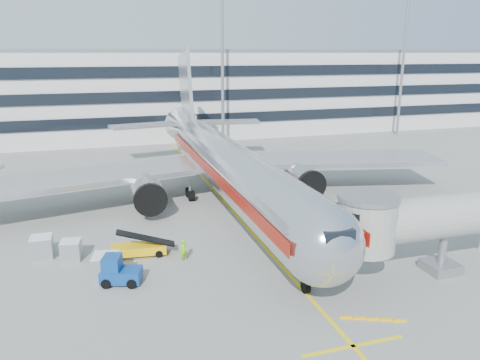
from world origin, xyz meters
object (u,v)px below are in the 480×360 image
object	(u,v)px
main_jet	(225,163)
cargo_container_right	(71,250)
baggage_tug	(118,272)
cargo_container_left	(42,247)
cargo_container_front	(106,267)
ramp_worker	(184,251)
belt_loader	(139,248)

from	to	relation	value
main_jet	cargo_container_right	world-z (taller)	main_jet
baggage_tug	cargo_container_left	world-z (taller)	baggage_tug
cargo_container_right	main_jet	bearing A→B (deg)	33.87
cargo_container_front	ramp_worker	world-z (taller)	cargo_container_front
main_jet	belt_loader	xyz separation A→B (m)	(-9.78, -10.62, -3.64)
baggage_tug	cargo_container_right	bearing A→B (deg)	122.77
cargo_container_front	ramp_worker	size ratio (longest dim) A/B	1.14
belt_loader	cargo_container_front	bearing A→B (deg)	-126.44
baggage_tug	cargo_container_left	bearing A→B (deg)	131.53
baggage_tug	ramp_worker	size ratio (longest dim) A/B	1.69
cargo_container_left	cargo_container_right	world-z (taller)	cargo_container_left
cargo_container_left	belt_loader	bearing A→B (deg)	-14.45
baggage_tug	cargo_container_left	distance (m)	8.04
belt_loader	ramp_worker	world-z (taller)	belt_loader
main_jet	cargo_container_left	world-z (taller)	main_jet
ramp_worker	cargo_container_front	bearing A→B (deg)	170.62
main_jet	cargo_container_right	bearing A→B (deg)	-146.13
cargo_container_left	cargo_container_front	world-z (taller)	cargo_container_front
belt_loader	main_jet	bearing A→B (deg)	47.34
main_jet	ramp_worker	bearing A→B (deg)	-117.65
ramp_worker	belt_loader	bearing A→B (deg)	123.82
baggage_tug	main_jet	bearing A→B (deg)	52.19
belt_loader	cargo_container_left	bearing A→B (deg)	165.55
cargo_container_left	main_jet	bearing A→B (deg)	27.60
cargo_container_left	ramp_worker	distance (m)	10.89
baggage_tug	cargo_container_front	distance (m)	1.14
cargo_container_left	cargo_container_right	distance (m)	2.39
cargo_container_right	cargo_container_front	xyz separation A→B (m)	(2.44, -4.10, 0.15)
ramp_worker	baggage_tug	bearing A→B (deg)	-178.40
main_jet	cargo_container_left	distance (m)	19.29
belt_loader	cargo_container_front	xyz separation A→B (m)	(-2.47, -3.35, 0.32)
belt_loader	cargo_container_front	size ratio (longest dim) A/B	2.21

